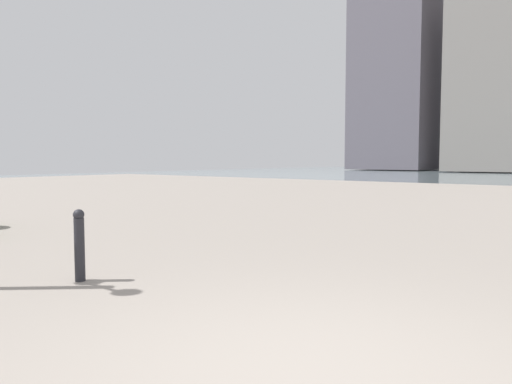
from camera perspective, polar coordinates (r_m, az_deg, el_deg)
building_annex at (r=73.49m, az=17.13°, el=13.15°), size 10.19×15.80×26.77m
bollard_near at (r=6.08m, az=-20.22°, el=-5.79°), size 0.13×0.13×0.86m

